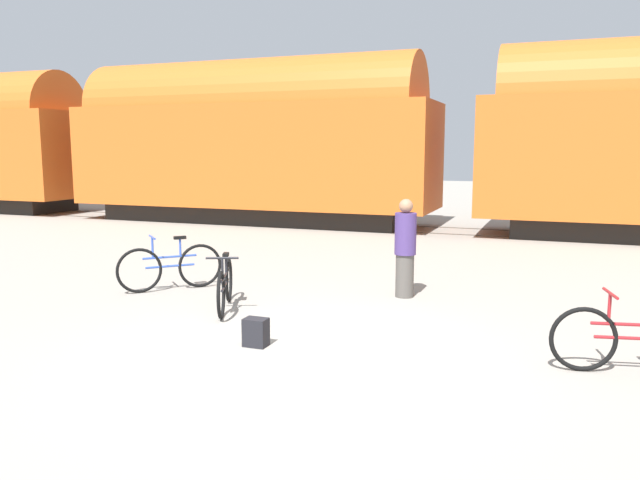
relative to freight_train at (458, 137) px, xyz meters
name	(u,v)px	position (x,y,z in m)	size (l,w,h in m)	color
ground_plane	(300,354)	(0.00, -11.56, -2.67)	(80.00, 80.00, 0.00)	gray
freight_train	(458,137)	(0.00, 0.00, 0.00)	(50.56, 3.01, 5.12)	black
rail_near	(451,234)	(0.00, -0.72, -2.66)	(62.56, 0.07, 0.01)	#4C4238
rail_far	(459,228)	(0.00, 0.72, -2.66)	(62.56, 0.07, 0.01)	#4C4238
bicycle_maroon	(637,339)	(3.52, -10.88, -2.29)	(1.73, 0.51, 0.87)	black
bicycle_blue	(170,267)	(-3.29, -9.28, -2.27)	(1.25, 1.30, 0.93)	black
bicycle_black	(225,286)	(-1.81, -10.07, -2.31)	(0.71, 1.57, 0.83)	black
person_in_purple	(405,248)	(0.47, -8.37, -1.88)	(0.34, 0.34, 1.57)	#514C47
backpack	(256,332)	(-0.61, -11.46, -2.50)	(0.28, 0.20, 0.34)	black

